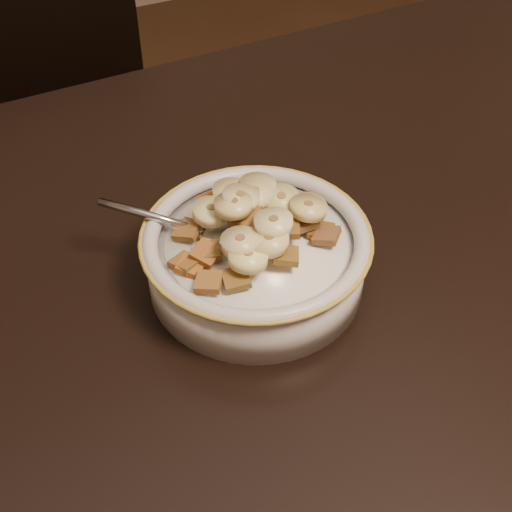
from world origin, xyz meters
name	(u,v)px	position (x,y,z in m)	size (l,w,h in m)	color
table	(330,323)	(0.00, 0.00, 0.73)	(1.40, 0.90, 0.04)	black
chair	(56,177)	(-0.13, 0.65, 0.48)	(0.43, 0.43, 0.97)	black
cereal_bowl	(256,263)	(-0.04, 0.06, 0.77)	(0.18, 0.18, 0.04)	#B6B3AF
milk	(256,244)	(-0.04, 0.06, 0.79)	(0.15, 0.15, 0.00)	white
spoon	(221,235)	(-0.07, 0.07, 0.80)	(0.03, 0.04, 0.01)	#ADB0C1
cereal_square_0	(304,221)	(0.00, 0.05, 0.81)	(0.02, 0.02, 0.01)	brown
cereal_square_1	(326,235)	(0.01, 0.03, 0.80)	(0.02, 0.02, 0.01)	brown
cereal_square_2	(302,221)	(0.00, 0.06, 0.80)	(0.02, 0.02, 0.01)	brown
cereal_square_3	(187,231)	(-0.09, 0.08, 0.80)	(0.02, 0.02, 0.01)	brown
cereal_square_4	(274,214)	(-0.02, 0.07, 0.81)	(0.02, 0.02, 0.01)	#905D24
cereal_square_5	(321,231)	(0.01, 0.04, 0.80)	(0.02, 0.02, 0.01)	#633110
cereal_square_6	(210,201)	(-0.06, 0.11, 0.80)	(0.02, 0.02, 0.01)	brown
cereal_square_7	(302,214)	(0.00, 0.06, 0.81)	(0.02, 0.02, 0.01)	brown
cereal_square_8	(209,282)	(-0.10, 0.02, 0.80)	(0.02, 0.02, 0.01)	brown
cereal_square_9	(236,279)	(-0.08, 0.02, 0.80)	(0.02, 0.02, 0.01)	brown
cereal_square_10	(258,225)	(-0.04, 0.05, 0.82)	(0.02, 0.02, 0.01)	brown
cereal_square_11	(185,263)	(-0.11, 0.05, 0.80)	(0.02, 0.02, 0.01)	brown
cereal_square_12	(208,251)	(-0.09, 0.05, 0.80)	(0.02, 0.02, 0.01)	brown
cereal_square_13	(287,228)	(-0.02, 0.04, 0.81)	(0.02, 0.02, 0.01)	brown
cereal_square_14	(191,266)	(-0.10, 0.05, 0.80)	(0.02, 0.02, 0.01)	#9B581C
cereal_square_15	(250,211)	(-0.04, 0.08, 0.81)	(0.02, 0.02, 0.01)	brown
cereal_square_16	(189,228)	(-0.09, 0.09, 0.80)	(0.02, 0.02, 0.01)	brown
cereal_square_17	(272,199)	(-0.01, 0.10, 0.80)	(0.02, 0.02, 0.01)	brown
cereal_square_18	(286,255)	(-0.04, 0.02, 0.81)	(0.02, 0.02, 0.01)	olive
cereal_square_19	(244,219)	(-0.05, 0.06, 0.82)	(0.02, 0.02, 0.01)	brown
cereal_square_20	(206,253)	(-0.09, 0.05, 0.80)	(0.02, 0.02, 0.01)	brown
cereal_square_21	(276,208)	(-0.02, 0.07, 0.81)	(0.02, 0.02, 0.01)	brown
cereal_square_22	(249,213)	(-0.05, 0.07, 0.82)	(0.02, 0.02, 0.01)	brown
cereal_square_23	(249,216)	(-0.05, 0.06, 0.82)	(0.02, 0.02, 0.01)	brown
cereal_square_24	(262,234)	(-0.05, 0.04, 0.82)	(0.02, 0.02, 0.01)	brown
banana_slice_0	(281,200)	(-0.01, 0.07, 0.82)	(0.03, 0.03, 0.01)	#CDC57D
banana_slice_1	(308,207)	(0.00, 0.06, 0.82)	(0.03, 0.03, 0.01)	#FFE6A0
banana_slice_2	(241,198)	(-0.05, 0.08, 0.83)	(0.03, 0.03, 0.01)	#F2D58E
banana_slice_3	(269,241)	(-0.05, 0.03, 0.82)	(0.03, 0.03, 0.01)	#D8C26C
banana_slice_4	(255,195)	(-0.03, 0.08, 0.82)	(0.03, 0.03, 0.01)	#F9E684
banana_slice_5	(258,186)	(-0.02, 0.09, 0.82)	(0.03, 0.03, 0.01)	beige
banana_slice_6	(211,212)	(-0.07, 0.08, 0.82)	(0.03, 0.03, 0.01)	beige
banana_slice_7	(231,192)	(-0.05, 0.10, 0.82)	(0.03, 0.03, 0.01)	#FFE899
banana_slice_8	(234,205)	(-0.06, 0.07, 0.83)	(0.03, 0.03, 0.01)	#DAC46D
banana_slice_9	(240,242)	(-0.07, 0.04, 0.82)	(0.03, 0.03, 0.01)	#CDBB8B
banana_slice_10	(274,223)	(-0.04, 0.04, 0.83)	(0.03, 0.03, 0.01)	#FDEDA4
banana_slice_11	(308,208)	(0.00, 0.05, 0.82)	(0.03, 0.03, 0.01)	#D9C56B
banana_slice_12	(248,257)	(-0.07, 0.02, 0.82)	(0.03, 0.03, 0.01)	#F3E491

